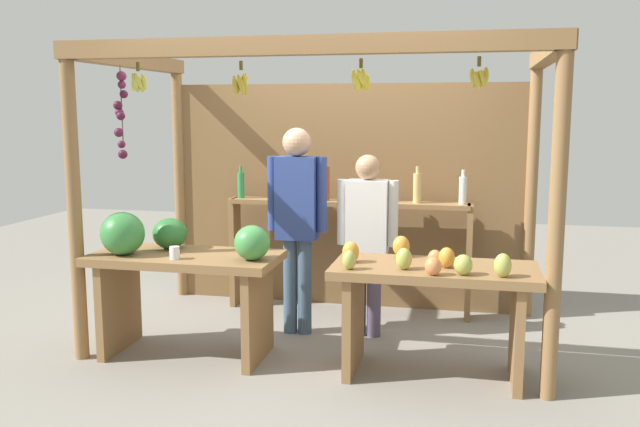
% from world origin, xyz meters
% --- Properties ---
extents(ground_plane, '(12.00, 12.00, 0.00)m').
position_xyz_m(ground_plane, '(0.00, 0.00, 0.00)').
color(ground_plane, gray).
rests_on(ground_plane, ground).
extents(market_stall, '(3.35, 1.89, 2.25)m').
position_xyz_m(market_stall, '(-0.01, 0.41, 1.31)').
color(market_stall, olive).
rests_on(market_stall, ground).
extents(fruit_counter_left, '(1.36, 0.67, 1.07)m').
position_xyz_m(fruit_counter_left, '(-0.94, -0.68, 0.68)').
color(fruit_counter_left, olive).
rests_on(fruit_counter_left, ground).
extents(fruit_counter_right, '(1.36, 0.66, 0.91)m').
position_xyz_m(fruit_counter_right, '(0.88, -0.68, 0.58)').
color(fruit_counter_right, olive).
rests_on(fruit_counter_right, ground).
extents(bottle_shelf_unit, '(2.15, 0.22, 1.36)m').
position_xyz_m(bottle_shelf_unit, '(0.06, 0.67, 0.80)').
color(bottle_shelf_unit, olive).
rests_on(bottle_shelf_unit, ground).
extents(vendor_man, '(0.48, 0.22, 1.65)m').
position_xyz_m(vendor_man, '(-0.23, 0.00, 0.99)').
color(vendor_man, '#405975').
rests_on(vendor_man, ground).
extents(vendor_woman, '(0.48, 0.20, 1.45)m').
position_xyz_m(vendor_woman, '(0.33, 0.05, 0.85)').
color(vendor_woman, '#554A64').
rests_on(vendor_woman, ground).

